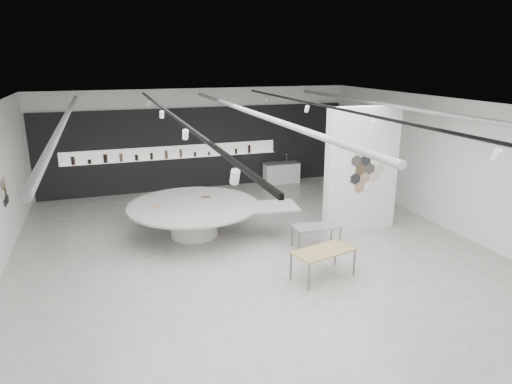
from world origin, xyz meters
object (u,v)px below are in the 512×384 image
object	(u,v)px
partition_column	(361,170)
kitchen_counter	(281,173)
sample_table_stone	(316,228)
display_island	(196,215)
sample_table_wood	(323,252)

from	to	relation	value
partition_column	kitchen_counter	xyz separation A→B (m)	(-0.23, 5.55, -1.39)
sample_table_stone	kitchen_counter	bearing A→B (deg)	76.13
partition_column	display_island	xyz separation A→B (m)	(-4.65, 1.00, -1.19)
display_island	kitchen_counter	size ratio (longest dim) A/B	3.35
sample_table_stone	sample_table_wood	bearing A→B (deg)	-110.54
partition_column	sample_table_wood	distance (m)	3.68
partition_column	sample_table_wood	size ratio (longest dim) A/B	2.30
sample_table_stone	kitchen_counter	xyz separation A→B (m)	(1.60, 6.46, -0.16)
partition_column	sample_table_stone	bearing A→B (deg)	-153.41
partition_column	display_island	distance (m)	4.90
display_island	sample_table_wood	distance (m)	4.15
display_island	sample_table_stone	world-z (taller)	display_island
partition_column	sample_table_wood	world-z (taller)	partition_column
sample_table_wood	sample_table_stone	world-z (taller)	sample_table_wood
partition_column	display_island	world-z (taller)	partition_column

